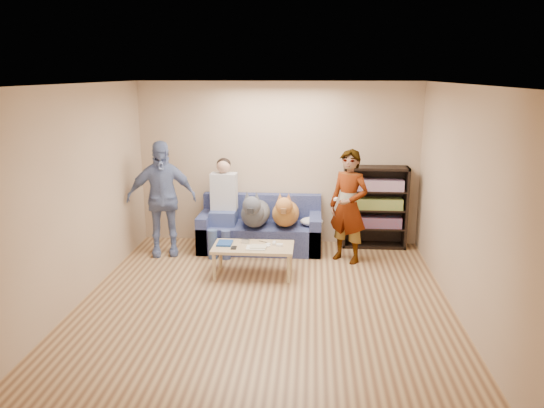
# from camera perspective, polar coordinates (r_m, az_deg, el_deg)

# --- Properties ---
(ground) EXTENTS (5.00, 5.00, 0.00)m
(ground) POSITION_cam_1_polar(r_m,az_deg,el_deg) (6.53, -0.82, -10.68)
(ground) COLOR brown
(ground) RESTS_ON ground
(ceiling) EXTENTS (5.00, 5.00, 0.00)m
(ceiling) POSITION_cam_1_polar(r_m,az_deg,el_deg) (5.94, -0.91, 12.76)
(ceiling) COLOR white
(ceiling) RESTS_ON ground
(wall_back) EXTENTS (4.50, 0.00, 4.50)m
(wall_back) POSITION_cam_1_polar(r_m,az_deg,el_deg) (8.55, 0.67, 4.38)
(wall_back) COLOR tan
(wall_back) RESTS_ON ground
(wall_front) EXTENTS (4.50, 0.00, 4.50)m
(wall_front) POSITION_cam_1_polar(r_m,az_deg,el_deg) (3.74, -4.42, -8.47)
(wall_front) COLOR tan
(wall_front) RESTS_ON ground
(wall_left) EXTENTS (0.00, 5.00, 5.00)m
(wall_left) POSITION_cam_1_polar(r_m,az_deg,el_deg) (6.70, -20.42, 0.79)
(wall_left) COLOR tan
(wall_left) RESTS_ON ground
(wall_right) EXTENTS (0.00, 5.00, 5.00)m
(wall_right) POSITION_cam_1_polar(r_m,az_deg,el_deg) (6.32, 19.91, 0.08)
(wall_right) COLOR tan
(wall_right) RESTS_ON ground
(blanket) EXTENTS (0.36, 0.30, 0.12)m
(blanket) POSITION_cam_1_polar(r_m,az_deg,el_deg) (8.20, 4.30, -1.89)
(blanket) COLOR #B7B7BC
(blanket) RESTS_ON sofa
(person_standing_right) EXTENTS (0.72, 0.67, 1.66)m
(person_standing_right) POSITION_cam_1_polar(r_m,az_deg,el_deg) (7.78, 8.24, -0.26)
(person_standing_right) COLOR gray
(person_standing_right) RESTS_ON ground
(person_standing_left) EXTENTS (1.10, 0.68, 1.76)m
(person_standing_left) POSITION_cam_1_polar(r_m,az_deg,el_deg) (8.16, -11.79, 0.58)
(person_standing_left) COLOR #788CC0
(person_standing_left) RESTS_ON ground
(held_controller) EXTENTS (0.06, 0.12, 0.03)m
(held_controller) POSITION_cam_1_polar(r_m,az_deg,el_deg) (7.54, 6.86, 0.54)
(held_controller) COLOR white
(held_controller) RESTS_ON person_standing_right
(notebook_blue) EXTENTS (0.20, 0.26, 0.03)m
(notebook_blue) POSITION_cam_1_polar(r_m,az_deg,el_deg) (7.37, -5.10, -4.21)
(notebook_blue) COLOR navy
(notebook_blue) RESTS_ON coffee_table
(papers) EXTENTS (0.26, 0.20, 0.02)m
(papers) POSITION_cam_1_polar(r_m,az_deg,el_deg) (7.17, -1.73, -4.73)
(papers) COLOR silver
(papers) RESTS_ON coffee_table
(magazine) EXTENTS (0.22, 0.17, 0.01)m
(magazine) POSITION_cam_1_polar(r_m,az_deg,el_deg) (7.18, -1.48, -4.58)
(magazine) COLOR beige
(magazine) RESTS_ON coffee_table
(camera_silver) EXTENTS (0.11, 0.06, 0.05)m
(camera_silver) POSITION_cam_1_polar(r_m,az_deg,el_deg) (7.39, -2.86, -4.02)
(camera_silver) COLOR #AFB0B4
(camera_silver) RESTS_ON coffee_table
(controller_a) EXTENTS (0.04, 0.13, 0.03)m
(controller_a) POSITION_cam_1_polar(r_m,az_deg,el_deg) (7.34, 0.23, -4.22)
(controller_a) COLOR silver
(controller_a) RESTS_ON coffee_table
(controller_b) EXTENTS (0.09, 0.06, 0.03)m
(controller_b) POSITION_cam_1_polar(r_m,az_deg,el_deg) (7.26, 0.81, -4.43)
(controller_b) COLOR white
(controller_b) RESTS_ON coffee_table
(headphone_cup_a) EXTENTS (0.07, 0.07, 0.02)m
(headphone_cup_a) POSITION_cam_1_polar(r_m,az_deg,el_deg) (7.23, -0.48, -4.54)
(headphone_cup_a) COLOR white
(headphone_cup_a) RESTS_ON coffee_table
(headphone_cup_b) EXTENTS (0.07, 0.07, 0.02)m
(headphone_cup_b) POSITION_cam_1_polar(r_m,az_deg,el_deg) (7.31, -0.42, -4.34)
(headphone_cup_b) COLOR white
(headphone_cup_b) RESTS_ON coffee_table
(pen_orange) EXTENTS (0.13, 0.06, 0.01)m
(pen_orange) POSITION_cam_1_polar(r_m,az_deg,el_deg) (7.12, -2.34, -4.89)
(pen_orange) COLOR #C5571B
(pen_orange) RESTS_ON coffee_table
(pen_black) EXTENTS (0.13, 0.08, 0.01)m
(pen_black) POSITION_cam_1_polar(r_m,az_deg,el_deg) (7.43, -0.96, -4.08)
(pen_black) COLOR black
(pen_black) RESTS_ON coffee_table
(wallet) EXTENTS (0.07, 0.12, 0.02)m
(wallet) POSITION_cam_1_polar(r_m,az_deg,el_deg) (7.19, -4.13, -4.71)
(wallet) COLOR black
(wallet) RESTS_ON coffee_table
(sofa) EXTENTS (1.90, 0.85, 0.82)m
(sofa) POSITION_cam_1_polar(r_m,az_deg,el_deg) (8.41, -1.23, -2.92)
(sofa) COLOR #515B93
(sofa) RESTS_ON ground
(person_seated) EXTENTS (0.40, 0.73, 1.47)m
(person_seated) POSITION_cam_1_polar(r_m,az_deg,el_deg) (8.24, -5.28, 0.20)
(person_seated) COLOR #3D4E87
(person_seated) RESTS_ON sofa
(dog_gray) EXTENTS (0.44, 1.26, 0.64)m
(dog_gray) POSITION_cam_1_polar(r_m,az_deg,el_deg) (8.09, -1.86, -0.88)
(dog_gray) COLOR #4B4E56
(dog_gray) RESTS_ON sofa
(dog_tan) EXTENTS (0.42, 1.17, 0.61)m
(dog_tan) POSITION_cam_1_polar(r_m,az_deg,el_deg) (8.12, 1.45, -0.91)
(dog_tan) COLOR #B26436
(dog_tan) RESTS_ON sofa
(coffee_table) EXTENTS (1.10, 0.60, 0.42)m
(coffee_table) POSITION_cam_1_polar(r_m,az_deg,el_deg) (7.29, -2.04, -4.87)
(coffee_table) COLOR #D1B781
(coffee_table) RESTS_ON ground
(bookshelf) EXTENTS (1.00, 0.34, 1.30)m
(bookshelf) POSITION_cam_1_polar(r_m,az_deg,el_deg) (8.55, 11.00, -0.13)
(bookshelf) COLOR black
(bookshelf) RESTS_ON ground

